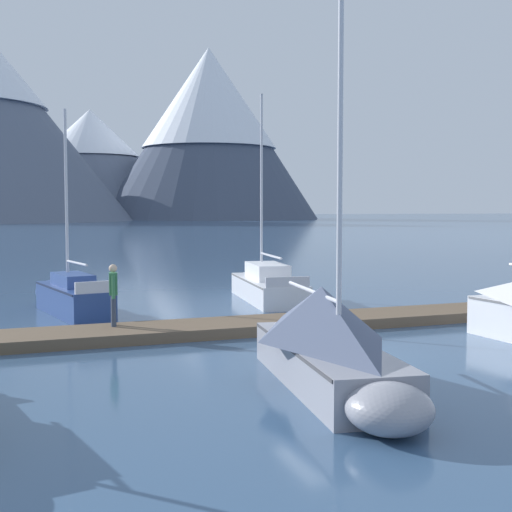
% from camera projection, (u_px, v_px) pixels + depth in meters
% --- Properties ---
extents(ground_plane, '(700.00, 700.00, 0.00)m').
position_uv_depth(ground_plane, '(338.00, 357.00, 16.54)').
color(ground_plane, '#38567A').
extents(mountain_shoulder_ridge, '(73.18, 73.18, 36.50)m').
position_uv_depth(mountain_shoulder_ridge, '(90.00, 162.00, 235.80)').
color(mountain_shoulder_ridge, slate).
rests_on(mountain_shoulder_ridge, ground).
extents(mountain_east_summit, '(69.31, 69.31, 54.09)m').
position_uv_depth(mountain_east_summit, '(209.00, 127.00, 222.18)').
color(mountain_east_summit, '#424C60').
rests_on(mountain_east_summit, ground).
extents(dock, '(29.93, 3.09, 0.30)m').
position_uv_depth(dock, '(278.00, 324.00, 20.31)').
color(dock, brown).
rests_on(dock, ground).
extents(sailboat_mid_dock_port, '(2.46, 6.02, 6.79)m').
position_uv_depth(sailboat_mid_dock_port, '(69.00, 296.00, 23.48)').
color(sailboat_mid_dock_port, navy).
rests_on(sailboat_mid_dock_port, ground).
extents(sailboat_mid_dock_starboard, '(2.37, 6.74, 7.50)m').
position_uv_depth(sailboat_mid_dock_starboard, '(328.00, 341.00, 13.69)').
color(sailboat_mid_dock_starboard, '#93939E').
rests_on(sailboat_mid_dock_starboard, ground).
extents(sailboat_far_berth, '(2.37, 7.32, 7.93)m').
position_uv_depth(sailboat_far_berth, '(264.00, 285.00, 27.11)').
color(sailboat_far_berth, silver).
rests_on(sailboat_far_berth, ground).
extents(person_on_dock, '(0.26, 0.59, 1.69)m').
position_uv_depth(person_on_dock, '(113.00, 291.00, 19.03)').
color(person_on_dock, '#384256').
rests_on(person_on_dock, dock).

